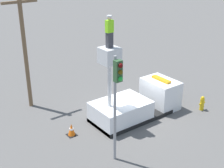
{
  "coord_description": "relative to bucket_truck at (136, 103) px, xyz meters",
  "views": [
    {
      "loc": [
        -11.28,
        -13.15,
        9.73
      ],
      "look_at": [
        -2.53,
        -1.39,
        3.42
      ],
      "focal_mm": 50.0,
      "sensor_mm": 36.0,
      "label": 1
    }
  ],
  "objects": [
    {
      "name": "ground_plane",
      "position": [
        -0.4,
        0.0,
        -0.85
      ],
      "size": [
        120.0,
        120.0,
        0.0
      ],
      "primitive_type": "plane",
      "color": "#565451"
    },
    {
      "name": "traffic_cone_rear",
      "position": [
        -4.44,
        0.42,
        -0.5
      ],
      "size": [
        0.52,
        0.52,
        0.74
      ],
      "color": "black",
      "rests_on": "ground"
    },
    {
      "name": "fire_hydrant",
      "position": [
        3.98,
        -2.03,
        -0.37
      ],
      "size": [
        0.51,
        0.27,
        0.99
      ],
      "color": "gold",
      "rests_on": "ground"
    },
    {
      "name": "bucket_truck",
      "position": [
        0.0,
        0.0,
        0.0
      ],
      "size": [
        5.89,
        2.45,
        4.87
      ],
      "color": "black",
      "rests_on": "ground"
    },
    {
      "name": "utility_pole",
      "position": [
        -4.8,
        5.3,
        3.21
      ],
      "size": [
        2.2,
        0.26,
        7.51
      ],
      "color": "brown",
      "rests_on": "ground"
    },
    {
      "name": "traffic_light_pole",
      "position": [
        -3.79,
        -2.92,
        3.01
      ],
      "size": [
        0.34,
        0.57,
        5.47
      ],
      "color": "gray",
      "rests_on": "ground"
    },
    {
      "name": "worker",
      "position": [
        -2.06,
        0.0,
        4.89
      ],
      "size": [
        0.4,
        0.26,
        1.75
      ],
      "color": "#38383D",
      "rests_on": "bucket_truck"
    }
  ]
}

